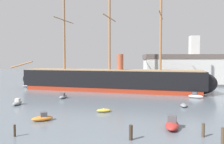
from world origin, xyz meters
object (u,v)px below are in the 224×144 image
mooring_piling_right_pair (15,131)px  dockside_warehouse_right (203,70)px  motorboat_far_left (28,85)px  motorboat_foreground_right (172,124)px  dinghy_near_centre (104,110)px  motorboat_foreground_left (43,118)px  motorboat_far_right (208,89)px  tall_ship (110,80)px  motorboat_alongside_stern (196,96)px  motorboat_mid_left (17,103)px  mooring_piling_left_pair (223,137)px  mooring_piling_midwater (131,132)px  dinghy_mid_right (184,105)px  mooring_piling_nearest (203,130)px  motorboat_alongside_bow (63,96)px

mooring_piling_right_pair → dockside_warehouse_right: 74.88m
motorboat_far_left → mooring_piling_right_pair: bearing=-69.8°
motorboat_foreground_right → dinghy_near_centre: (-9.96, 9.75, -0.32)m
motorboat_foreground_left → motorboat_far_right: motorboat_far_right is taller
dockside_warehouse_right → motorboat_foreground_left: bearing=-130.1°
tall_ship → motorboat_alongside_stern: bearing=-29.3°
mooring_piling_right_pair → dockside_warehouse_right: dockside_warehouse_right is taller
motorboat_mid_left → mooring_piling_left_pair: 39.38m
motorboat_foreground_right → dockside_warehouse_right: dockside_warehouse_right is taller
tall_ship → motorboat_far_right: (30.65, 2.41, -2.96)m
motorboat_foreground_right → dinghy_near_centre: size_ratio=1.66×
dinghy_near_centre → mooring_piling_midwater: 14.82m
motorboat_far_left → motorboat_foreground_right: bearing=-50.5°
motorboat_foreground_right → dinghy_mid_right: 15.90m
dinghy_near_centre → motorboat_alongside_stern: motorboat_alongside_stern is taller
dinghy_mid_right → mooring_piling_nearest: size_ratio=1.79×
motorboat_far_left → mooring_piling_right_pair: 54.07m
motorboat_foreground_right → mooring_piling_nearest: (3.01, -3.25, 0.22)m
motorboat_foreground_left → motorboat_far_left: bearing=114.4°
tall_ship → motorboat_foreground_right: (9.94, -37.96, -2.83)m
motorboat_alongside_stern → motorboat_far_left: motorboat_far_left is taller
motorboat_far_right → mooring_piling_left_pair: size_ratio=1.80×
motorboat_far_left → mooring_piling_left_pair: (42.88, -53.22, 0.43)m
motorboat_foreground_left → motorboat_far_right: size_ratio=0.96×
tall_ship → dinghy_mid_right: 28.18m
motorboat_far_left → dockside_warehouse_right: bearing=7.9°
motorboat_mid_left → mooring_piling_left_pair: size_ratio=1.61×
tall_ship → dinghy_near_centre: size_ratio=23.34×
motorboat_foreground_right → mooring_piling_right_pair: motorboat_foreground_right is taller
tall_ship → dinghy_near_centre: tall_ship is taller
tall_ship → mooring_piling_left_pair: 46.34m
motorboat_foreground_left → dinghy_mid_right: 27.28m
mooring_piling_left_pair → mooring_piling_midwater: size_ratio=1.14×
motorboat_mid_left → mooring_piling_nearest: 36.92m
motorboat_far_left → motorboat_alongside_bow: bearing=-51.7°
dinghy_mid_right → mooring_piling_left_pair: mooring_piling_left_pair is taller
motorboat_foreground_right → dinghy_mid_right: size_ratio=1.51×
motorboat_alongside_bow → mooring_piling_left_pair: mooring_piling_left_pair is taller
motorboat_alongside_bow → motorboat_far_left: 28.94m
dinghy_near_centre → mooring_piling_midwater: size_ratio=1.56×
motorboat_far_left → dockside_warehouse_right: 64.60m
mooring_piling_left_pair → dinghy_near_centre: bearing=131.4°
dinghy_mid_right → tall_ship: bearing=124.2°
motorboat_foreground_left → motorboat_alongside_bow: 20.83m
mooring_piling_left_pair → motorboat_mid_left: bearing=145.9°
motorboat_far_left → motorboat_mid_left: bearing=-71.7°
motorboat_foreground_right → tall_ship: bearing=104.7°
motorboat_foreground_right → motorboat_foreground_left: bearing=169.3°
dinghy_near_centre → mooring_piling_right_pair: (-10.14, -13.41, 0.43)m
dockside_warehouse_right → mooring_piling_nearest: bearing=-110.4°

